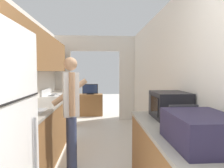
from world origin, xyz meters
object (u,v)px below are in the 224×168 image
at_px(microwave, 170,105).
at_px(tv_cabinet, 90,105).
at_px(person, 71,112).
at_px(range_oven, 58,113).
at_px(book_stack, 179,122).
at_px(suitcase, 201,129).
at_px(television, 90,89).

xyz_separation_m(microwave, tv_cabinet, (-1.13, 4.29, -0.71)).
relative_size(person, microwave, 3.51).
bearing_deg(range_oven, person, -73.54).
bearing_deg(book_stack, tv_cabinet, 102.96).
bearing_deg(range_oven, suitcase, -62.70).
bearing_deg(television, book_stack, -76.92).
relative_size(microwave, television, 0.94).
relative_size(range_oven, tv_cabinet, 1.29).
bearing_deg(person, microwave, -127.19).
bearing_deg(range_oven, tv_cabinet, 69.81).
bearing_deg(television, suitcase, -78.47).
xyz_separation_m(range_oven, book_stack, (1.76, -2.86, 0.50)).
relative_size(range_oven, suitcase, 1.71).
distance_m(range_oven, person, 2.06).
height_order(book_stack, television, television).
height_order(range_oven, book_stack, range_oven).
height_order(suitcase, television, suitcase).
bearing_deg(person, suitcase, -154.88).
xyz_separation_m(range_oven, tv_cabinet, (0.68, 1.84, -0.11)).
xyz_separation_m(book_stack, tv_cabinet, (-1.08, 4.70, -0.61)).
bearing_deg(television, person, -91.62).
xyz_separation_m(suitcase, book_stack, (0.03, 0.48, -0.06)).
bearing_deg(book_stack, microwave, 83.25).
relative_size(suitcase, microwave, 1.29).
relative_size(tv_cabinet, television, 1.62).
xyz_separation_m(person, book_stack, (1.19, -0.93, 0.07)).
height_order(range_oven, person, person).
distance_m(microwave, tv_cabinet, 4.49).
bearing_deg(tv_cabinet, suitcase, -78.56).
bearing_deg(person, television, -15.82).
relative_size(book_stack, television, 0.63).
xyz_separation_m(person, microwave, (1.23, -0.52, 0.17)).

